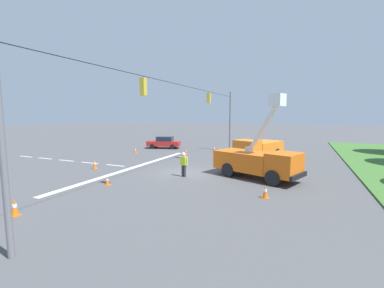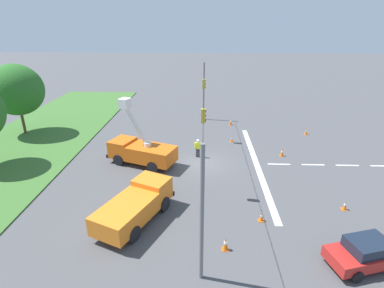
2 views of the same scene
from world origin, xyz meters
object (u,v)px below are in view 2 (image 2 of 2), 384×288
Objects in this scene: tree_east at (16,90)px; road_worker at (198,147)px; traffic_cone_lane_edge_b at (231,122)px; utility_truck_bucket_lift at (141,150)px; utility_truck_support_near at (136,205)px; traffic_cone_foreground_left at (232,139)px; traffic_cone_lane_edge_a at (345,205)px; sedan_red at (368,252)px; traffic_cone_far_left at (226,244)px; traffic_cone_near_bucket at (306,132)px; traffic_cone_mid_right at (262,217)px; traffic_cone_mid_left at (139,142)px; traffic_cone_foreground_right at (282,152)px.

tree_east reaches higher than road_worker.
utility_truck_bucket_lift is at bearing 141.70° from traffic_cone_lane_edge_b.
utility_truck_support_near reaches higher than road_worker.
traffic_cone_lane_edge_a is (-12.09, -6.59, 0.04)m from traffic_cone_foreground_left.
sedan_red is 7.33m from traffic_cone_far_left.
traffic_cone_lane_edge_a is 18.70m from traffic_cone_lane_edge_b.
tree_east is 9.69× the size of traffic_cone_lane_edge_b.
sedan_red is (-3.35, -12.77, -0.33)m from utility_truck_support_near.
utility_truck_bucket_lift is 18.86m from traffic_cone_near_bucket.
utility_truck_support_near is 9.96× the size of traffic_cone_mid_right.
traffic_cone_lane_edge_b is at bearing -80.23° from tree_east.
traffic_cone_lane_edge_a is at bearing -151.41° from traffic_cone_foreground_left.
traffic_cone_mid_left reaches higher than traffic_cone_mid_right.
traffic_cone_lane_edge_b is (6.94, -9.90, 0.04)m from traffic_cone_mid_left.
traffic_cone_near_bucket is 0.90× the size of traffic_cone_lane_edge_b.
utility_truck_bucket_lift reaches higher than traffic_cone_mid_right.
tree_east is at bearing 57.79° from traffic_cone_mid_right.
tree_east reaches higher than traffic_cone_mid_right.
traffic_cone_lane_edge_b is (11.14, -8.80, -0.90)m from utility_truck_bucket_lift.
sedan_red is at bearing -126.08° from traffic_cone_mid_right.
tree_east is at bearing 77.92° from traffic_cone_mid_left.
traffic_cone_lane_edge_a is at bearing -165.89° from traffic_cone_foreground_right.
traffic_cone_mid_right is (-15.05, -23.89, -4.70)m from tree_east.
sedan_red is at bearing 168.41° from traffic_cone_lane_edge_a.
utility_truck_support_near is 8.11× the size of traffic_cone_foreground_right.
road_worker is at bearing -71.99° from utility_truck_bucket_lift.
traffic_cone_mid_right is at bearing -130.71° from utility_truck_bucket_lift.
utility_truck_bucket_lift is 8.12× the size of traffic_cone_lane_edge_b.
utility_truck_bucket_lift is at bearing 99.36° from traffic_cone_foreground_right.
utility_truck_bucket_lift is 1.41× the size of sedan_red.
tree_east is 10.55× the size of traffic_cone_mid_left.
traffic_cone_far_left is at bearing -171.65° from road_worker.
tree_east is at bearing 79.77° from traffic_cone_foreground_right.
sedan_red is (-11.45, -14.05, -0.51)m from utility_truck_bucket_lift.
utility_truck_bucket_lift is 8.23× the size of traffic_cone_foreground_right.
traffic_cone_mid_left is at bearing 66.97° from road_worker.
traffic_cone_mid_left reaches higher than traffic_cone_near_bucket.
road_worker is 2.45× the size of traffic_cone_near_bucket.
traffic_cone_lane_edge_b is at bearing 19.59° from traffic_cone_lane_edge_a.
traffic_cone_far_left is (-2.55, -5.49, -0.71)m from utility_truck_support_near.
utility_truck_bucket_lift is at bearing -165.29° from traffic_cone_mid_left.
utility_truck_support_near is 15.50m from traffic_cone_foreground_right.
utility_truck_bucket_lift is at bearing 108.01° from road_worker.
tree_east reaches higher than traffic_cone_mid_left.
tree_east reaches higher than utility_truck_support_near.
traffic_cone_lane_edge_b is at bearing 69.62° from traffic_cone_near_bucket.
traffic_cone_mid_left is at bearing 102.11° from traffic_cone_near_bucket.
traffic_cone_far_left is (-21.79, 2.02, 0.01)m from traffic_cone_lane_edge_b.
traffic_cone_lane_edge_a is at bearing -113.27° from utility_truck_bucket_lift.
traffic_cone_near_bucket is 8.77m from traffic_cone_lane_edge_b.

